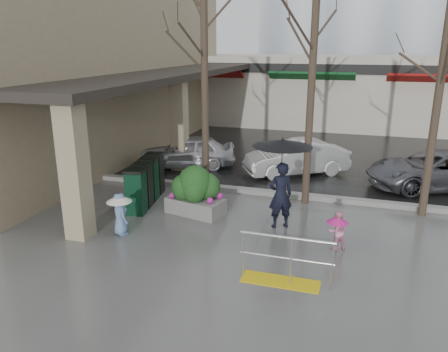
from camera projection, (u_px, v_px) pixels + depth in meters
The scene contains 20 objects.
ground at pixel (235, 248), 10.38m from camera, with size 120.00×120.00×0.00m, color #51514F.
street_asphalt at pixel (320, 113), 30.50m from camera, with size 120.00×36.00×0.01m, color black.
curb at pixel (269, 193), 14.02m from camera, with size 120.00×0.30×0.15m, color gray.
near_building at pixel (88, 60), 19.08m from camera, with size 6.00×18.00×8.00m, color tan.
canopy_slab at pixel (177, 70), 18.00m from camera, with size 2.80×18.00×0.25m, color #2D2823.
pillar_front at pixel (75, 170), 10.52m from camera, with size 0.55×0.55×3.50m, color tan.
pillar_back at pixel (179, 124), 16.46m from camera, with size 0.55×0.55×3.50m, color tan.
storefront_row at pixel (351, 91), 25.66m from camera, with size 34.00×6.74×4.00m.
handrail at pixel (284, 266), 8.79m from camera, with size 1.90×0.50×1.03m.
tree_west at pixel (204, 29), 12.76m from camera, with size 3.20×3.20×6.80m.
tree_midwest at pixel (315, 22), 11.82m from camera, with size 3.20×3.20×7.00m.
tree_mideast at pixel (447, 36), 10.99m from camera, with size 3.20×3.20×6.50m.
woman at pixel (281, 171), 11.16m from camera, with size 1.54×1.54×2.41m.
child_pink at pixel (337, 228), 10.18m from camera, with size 0.59×0.56×0.95m.
child_blue at pixel (120, 210), 10.97m from camera, with size 0.64×0.64×1.11m.
planter at pixel (196, 191), 12.35m from camera, with size 1.76×1.17×1.42m.
news_boxes at pixel (146, 182), 13.21m from camera, with size 0.90×2.42×1.32m.
car_a at pixel (187, 151), 17.07m from camera, with size 1.49×3.70×1.26m, color silver.
car_b at pixel (296, 158), 16.15m from camera, with size 1.33×3.82×1.26m, color white.
car_c at pixel (437, 170), 14.57m from camera, with size 2.09×4.53×1.26m, color #5B5D63.
Camera 1 is at (2.53, -9.10, 4.66)m, focal length 35.00 mm.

